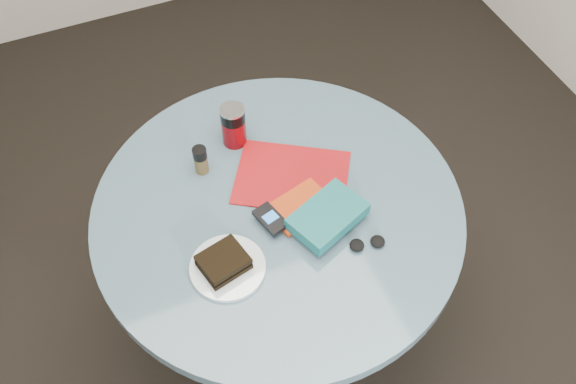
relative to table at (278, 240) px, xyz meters
name	(u,v)px	position (x,y,z in m)	size (l,w,h in m)	color
ground	(280,328)	(0.00, 0.00, -0.59)	(4.00, 4.00, 0.00)	black
table	(278,240)	(0.00, 0.00, 0.00)	(1.00, 1.00, 0.75)	black
plate	(228,268)	(-0.19, -0.13, 0.17)	(0.19, 0.19, 0.01)	silver
sandwich	(223,262)	(-0.20, -0.12, 0.20)	(0.13, 0.12, 0.04)	black
soda_can	(233,125)	(-0.02, 0.27, 0.23)	(0.09, 0.09, 0.13)	#6E050C
pepper_grinder	(201,160)	(-0.15, 0.20, 0.21)	(0.05, 0.05, 0.09)	#4C3C20
magazine	(292,177)	(0.07, 0.08, 0.17)	(0.31, 0.23, 0.01)	maroon
red_book	(300,207)	(0.05, -0.03, 0.18)	(0.16, 0.11, 0.01)	#AC320D
novel	(328,216)	(0.10, -0.10, 0.20)	(0.19, 0.12, 0.04)	#125456
mp3_player	(270,219)	(-0.04, -0.05, 0.19)	(0.08, 0.10, 0.02)	black
headphones	(367,243)	(0.16, -0.20, 0.17)	(0.10, 0.06, 0.02)	black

